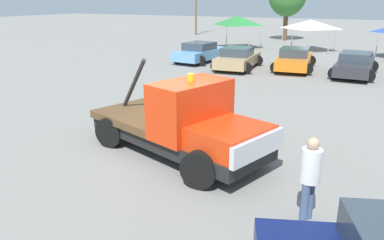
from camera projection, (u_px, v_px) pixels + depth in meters
The scene contains 9 objects.
ground_plane at pixel (176, 153), 10.45m from camera, with size 160.00×160.00×0.00m, color gray.
tow_truck at pixel (184, 125), 9.94m from camera, with size 5.78×3.55×2.51m.
person_near_truck at pixel (310, 174), 6.99m from camera, with size 0.38×0.38×1.71m.
parked_car_skyblue at pixel (201, 52), 25.52m from camera, with size 2.76×4.79×1.34m.
parked_car_tan at pixel (238, 58), 22.91m from camera, with size 2.73×4.59×1.34m.
parked_car_orange at pixel (294, 59), 22.64m from camera, with size 2.77×4.96×1.34m.
parked_car_charcoal at pixel (355, 64), 20.80m from camera, with size 2.39×4.84×1.34m.
canopy_tent_green at pixel (238, 21), 32.06m from camera, with size 3.39×3.39×2.75m.
canopy_tent_white at pixel (311, 24), 30.38m from camera, with size 3.66×3.66×2.52m.
Camera 1 is at (4.78, -8.40, 4.10)m, focal length 35.00 mm.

